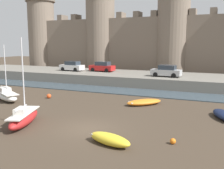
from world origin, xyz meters
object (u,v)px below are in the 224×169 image
at_px(sailboat_foreground_right, 24,117).
at_px(car_quay_centre_west, 72,66).
at_px(rowboat_midflat_left, 110,139).
at_px(mooring_buoy_near_shore, 173,141).
at_px(mooring_buoy_near_channel, 49,96).
at_px(rowboat_midflat_centre, 144,102).
at_px(car_quay_west, 102,67).
at_px(sailboat_foreground_centre, 6,95).
at_px(car_quay_centre_east, 166,71).

xyz_separation_m(sailboat_foreground_right, car_quay_centre_west, (-9.85, 22.80, 1.66)).
relative_size(rowboat_midflat_left, mooring_buoy_near_shore, 8.69).
bearing_deg(mooring_buoy_near_channel, mooring_buoy_near_shore, -27.93).
distance_m(rowboat_midflat_centre, car_quay_west, 18.04).
height_order(sailboat_foreground_centre, car_quay_west, sailboat_foreground_centre).
bearing_deg(car_quay_west, rowboat_midflat_centre, -51.23).
bearing_deg(car_quay_centre_west, rowboat_midflat_centre, -38.32).
relative_size(rowboat_midflat_centre, mooring_buoy_near_channel, 7.22).
height_order(rowboat_midflat_centre, car_quay_centre_east, car_quay_centre_east).
xyz_separation_m(sailboat_foreground_right, mooring_buoy_near_channel, (-4.22, 8.73, -0.35)).
distance_m(rowboat_midflat_centre, car_quay_centre_east, 11.62).
bearing_deg(sailboat_foreground_right, rowboat_midflat_centre, 56.74).
bearing_deg(mooring_buoy_near_shore, car_quay_west, 124.17).
distance_m(sailboat_foreground_centre, mooring_buoy_near_shore, 19.79).
relative_size(sailboat_foreground_right, mooring_buoy_near_shore, 17.86).
bearing_deg(car_quay_centre_west, mooring_buoy_near_shore, -46.71).
xyz_separation_m(rowboat_midflat_left, car_quay_centre_west, (-17.33, 23.76, 1.91)).
bearing_deg(mooring_buoy_near_channel, sailboat_foreground_centre, -145.98).
bearing_deg(car_quay_west, car_quay_centre_west, -168.16).
bearing_deg(sailboat_foreground_centre, rowboat_midflat_centre, 14.33).
height_order(mooring_buoy_near_shore, mooring_buoy_near_channel, mooring_buoy_near_channel).
xyz_separation_m(rowboat_midflat_centre, sailboat_foreground_centre, (-14.46, -3.69, 0.24)).
bearing_deg(mooring_buoy_near_shore, sailboat_foreground_right, -176.60).
bearing_deg(car_quay_centre_west, car_quay_west, 11.84).
bearing_deg(car_quay_centre_east, sailboat_foreground_right, -106.49).
height_order(sailboat_foreground_centre, sailboat_foreground_right, sailboat_foreground_right).
bearing_deg(rowboat_midflat_centre, mooring_buoy_near_shore, -63.87).
height_order(mooring_buoy_near_shore, car_quay_centre_east, car_quay_centre_east).
relative_size(mooring_buoy_near_channel, car_quay_centre_east, 0.12).
bearing_deg(rowboat_midflat_left, rowboat_midflat_centre, 95.23).
bearing_deg(mooring_buoy_near_shore, sailboat_foreground_centre, 163.71).
xyz_separation_m(mooring_buoy_near_shore, car_quay_centre_east, (-4.71, 20.69, 2.08)).
height_order(rowboat_midflat_left, mooring_buoy_near_shore, rowboat_midflat_left).
relative_size(car_quay_centre_east, car_quay_west, 1.00).
distance_m(rowboat_midflat_left, car_quay_centre_west, 29.47).
xyz_separation_m(rowboat_midflat_centre, rowboat_midflat_left, (0.99, -10.85, 0.05)).
bearing_deg(rowboat_midflat_centre, rowboat_midflat_left, -84.77).
height_order(sailboat_foreground_right, car_quay_centre_east, sailboat_foreground_right).
height_order(sailboat_foreground_right, car_quay_centre_west, sailboat_foreground_right).
relative_size(rowboat_midflat_centre, car_quay_west, 0.88).
distance_m(sailboat_foreground_centre, rowboat_midflat_left, 17.03).
height_order(mooring_buoy_near_shore, car_quay_centre_west, car_quay_centre_west).
distance_m(car_quay_centre_east, car_quay_west, 11.34).
bearing_deg(car_quay_centre_west, rowboat_midflat_left, -53.90).
relative_size(mooring_buoy_near_shore, car_quay_west, 0.09).
bearing_deg(sailboat_foreground_right, car_quay_centre_west, 113.35).
bearing_deg(sailboat_foreground_right, sailboat_foreground_centre, 142.09).
height_order(rowboat_midflat_centre, car_quay_centre_west, car_quay_centre_west).
xyz_separation_m(sailboat_foreground_right, mooring_buoy_near_shore, (11.02, 0.66, -0.42)).
relative_size(mooring_buoy_near_shore, car_quay_centre_west, 0.09).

